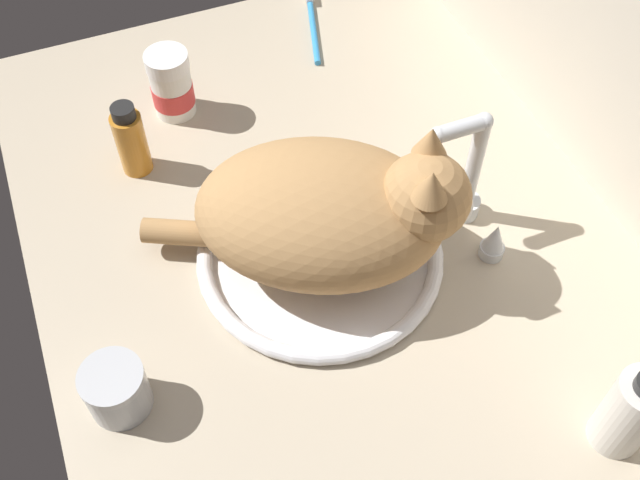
{
  "coord_description": "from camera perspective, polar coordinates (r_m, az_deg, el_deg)",
  "views": [
    {
      "loc": [
        50.47,
        -22.85,
        81.94
      ],
      "look_at": [
        -1.76,
        -1.94,
        7.0
      ],
      "focal_mm": 42.62,
      "sensor_mm": 36.0,
      "label": 1
    }
  ],
  "objects": [
    {
      "name": "toothbrush",
      "position": [
        1.29,
        -0.53,
        15.84
      ],
      "size": [
        17.39,
        6.22,
        1.7
      ],
      "color": "#338CD1",
      "rests_on": "countertop"
    },
    {
      "name": "amber_bottle",
      "position": [
        1.06,
        -14.01,
        7.26
      ],
      "size": [
        4.19,
        4.19,
        11.35
      ],
      "color": "#C67A23",
      "rests_on": "countertop"
    },
    {
      "name": "metal_jar",
      "position": [
        0.87,
        -15.05,
        -10.78
      ],
      "size": [
        7.11,
        7.11,
        6.61
      ],
      "color": "#B2B5BA",
      "rests_on": "countertop"
    },
    {
      "name": "faucet",
      "position": [
        0.98,
        10.97,
        4.41
      ],
      "size": [
        18.07,
        9.09,
        17.88
      ],
      "color": "silver",
      "rests_on": "countertop"
    },
    {
      "name": "pill_bottle",
      "position": [
        1.14,
        -11.09,
        11.3
      ],
      "size": [
        6.22,
        6.22,
        10.44
      ],
      "color": "white",
      "rests_on": "countertop"
    },
    {
      "name": "cat",
      "position": [
        0.89,
        1.28,
        2.12
      ],
      "size": [
        32.01,
        38.63,
        19.04
      ],
      "color": "tan",
      "rests_on": "sink_basin"
    },
    {
      "name": "backsplash_wall",
      "position": [
        1.02,
        22.13,
        9.43
      ],
      "size": [
        113.54,
        2.4,
        34.35
      ],
      "primitive_type": "cube",
      "color": "beige",
      "rests_on": "ground"
    },
    {
      "name": "countertop",
      "position": [
        0.98,
        1.44,
        -2.37
      ],
      "size": [
        113.54,
        74.3,
        3.0
      ],
      "primitive_type": "cube",
      "color": "#B7A88E",
      "rests_on": "ground"
    },
    {
      "name": "soap_pump_bottle",
      "position": [
        0.86,
        22.3,
        -11.8
      ],
      "size": [
        5.64,
        5.64,
        16.27
      ],
      "color": "silver",
      "rests_on": "countertop"
    },
    {
      "name": "sink_basin",
      "position": [
        0.96,
        0.0,
        -1.12
      ],
      "size": [
        31.31,
        31.31,
        2.01
      ],
      "color": "white",
      "rests_on": "countertop"
    }
  ]
}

